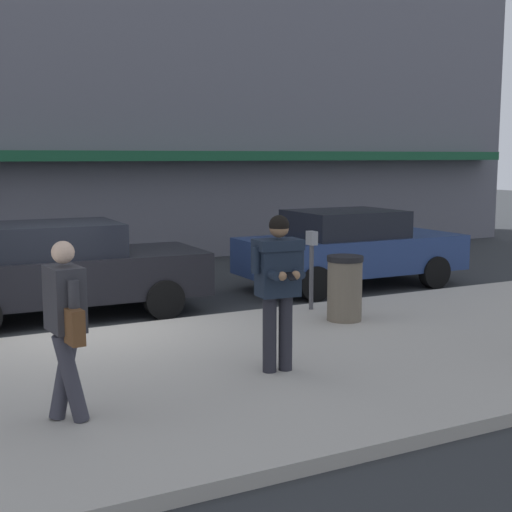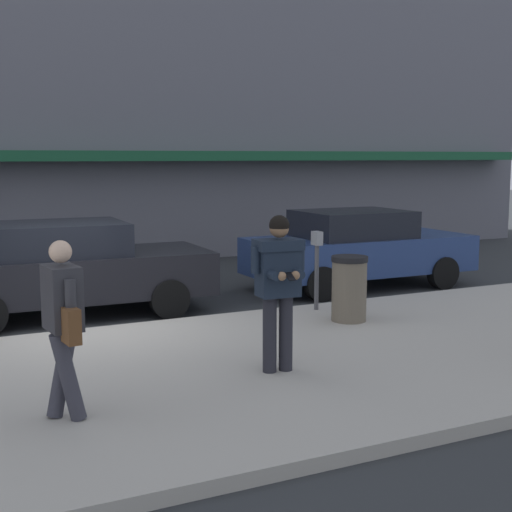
# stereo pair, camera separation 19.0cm
# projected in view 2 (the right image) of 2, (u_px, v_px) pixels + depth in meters

# --- Properties ---
(ground_plane) EXTENTS (80.00, 80.00, 0.00)m
(ground_plane) POSITION_uv_depth(u_px,v_px,m) (85.00, 334.00, 10.48)
(ground_plane) COLOR #2B2D30
(sidewalk) EXTENTS (32.00, 5.30, 0.14)m
(sidewalk) POSITION_uv_depth(u_px,v_px,m) (225.00, 373.00, 8.37)
(sidewalk) COLOR #A8A399
(sidewalk) RESTS_ON ground
(curb_paint_line) EXTENTS (28.00, 0.12, 0.01)m
(curb_paint_line) POSITION_uv_depth(u_px,v_px,m) (149.00, 326.00, 10.96)
(curb_paint_line) COLOR silver
(curb_paint_line) RESTS_ON ground
(parked_sedan_mid) EXTENTS (4.55, 2.04, 1.54)m
(parked_sedan_mid) POSITION_uv_depth(u_px,v_px,m) (68.00, 268.00, 11.57)
(parked_sedan_mid) COLOR black
(parked_sedan_mid) RESTS_ON ground
(parked_sedan_far) EXTENTS (4.52, 1.96, 1.54)m
(parked_sedan_far) POSITION_uv_depth(u_px,v_px,m) (358.00, 248.00, 14.09)
(parked_sedan_far) COLOR navy
(parked_sedan_far) RESTS_ON ground
(man_texting_on_phone) EXTENTS (0.65, 0.60, 1.81)m
(man_texting_on_phone) POSITION_uv_depth(u_px,v_px,m) (278.00, 276.00, 8.05)
(man_texting_on_phone) COLOR #23232B
(man_texting_on_phone) RESTS_ON sidewalk
(pedestrian_with_bag) EXTENTS (0.36, 0.72, 1.70)m
(pedestrian_with_bag) POSITION_uv_depth(u_px,v_px,m) (63.00, 319.00, 6.58)
(pedestrian_with_bag) COLOR #33333D
(pedestrian_with_bag) RESTS_ON sidewalk
(parking_meter) EXTENTS (0.12, 0.18, 1.27)m
(parking_meter) POSITION_uv_depth(u_px,v_px,m) (317.00, 259.00, 11.38)
(parking_meter) COLOR #4C4C51
(parking_meter) RESTS_ON sidewalk
(trash_bin) EXTENTS (0.55, 0.55, 0.98)m
(trash_bin) POSITION_uv_depth(u_px,v_px,m) (349.00, 288.00, 10.65)
(trash_bin) COLOR #665B4C
(trash_bin) RESTS_ON sidewalk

